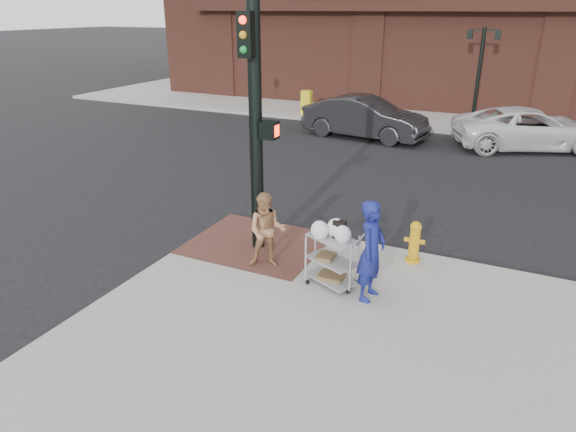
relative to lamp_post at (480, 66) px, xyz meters
The scene contains 13 objects.
ground 16.34m from the lamp_post, 97.13° to the right, with size 220.00×220.00×0.00m, color black.
brick_curb_ramp 15.52m from the lamp_post, 99.77° to the right, with size 2.80×2.40×0.01m, color brown.
lamp_post is the anchor object (origin of this frame).
parking_sign 10.64m from the lamp_post, behind, with size 0.05×0.05×2.20m, color black.
traffic_signal_pole 15.43m from the lamp_post, 99.24° to the right, with size 0.61×0.51×5.00m.
woman_blue 16.28m from the lamp_post, 89.10° to the right, with size 0.66×0.43×1.81m, color navy.
pedestrian_tan 16.13m from the lamp_post, 96.82° to the right, with size 0.74×0.58×1.52m, color #AF7D52.
sedan_dark 5.79m from the lamp_post, 132.14° to the right, with size 1.73×4.97×1.64m, color black.
minivan_white 4.33m from the lamp_post, 53.08° to the right, with size 2.50×5.42×1.51m, color white.
utility_cart 16.17m from the lamp_post, 91.80° to the right, with size 1.04×0.83×1.27m.
fire_hydrant 14.65m from the lamp_post, 87.43° to the right, with size 0.41×0.29×0.87m.
newsbox_red 8.09m from the lamp_post, behind, with size 0.41×0.37×0.98m, color red.
newsbox_yellow 7.84m from the lamp_post, behind, with size 0.46×0.42×1.10m, color yellow.
Camera 1 is at (4.36, -7.92, 4.90)m, focal length 32.00 mm.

